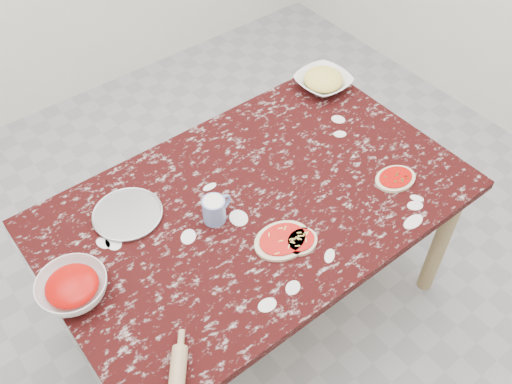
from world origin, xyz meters
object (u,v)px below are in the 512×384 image
(cheese_bowl, at_px, (323,82))
(flour_mug, at_px, (215,209))
(sauce_bowl, at_px, (73,288))
(pizza_tray, at_px, (128,215))
(worktable, at_px, (256,215))

(cheese_bowl, xyz_separation_m, flour_mug, (-0.85, -0.34, 0.02))
(sauce_bowl, relative_size, flour_mug, 1.83)
(pizza_tray, relative_size, sauce_bowl, 1.09)
(sauce_bowl, distance_m, flour_mug, 0.56)
(worktable, bearing_deg, pizza_tray, 150.61)
(worktable, xyz_separation_m, sauce_bowl, (-0.73, 0.04, 0.12))
(pizza_tray, xyz_separation_m, cheese_bowl, (1.10, 0.12, 0.02))
(flour_mug, bearing_deg, sauce_bowl, 178.03)
(worktable, xyz_separation_m, pizza_tray, (-0.42, 0.24, 0.09))
(flour_mug, bearing_deg, cheese_bowl, 21.65)
(sauce_bowl, distance_m, cheese_bowl, 1.44)
(sauce_bowl, relative_size, cheese_bowl, 0.97)
(worktable, xyz_separation_m, flour_mug, (-0.17, 0.03, 0.13))
(pizza_tray, bearing_deg, flour_mug, -40.35)
(pizza_tray, relative_size, flour_mug, 2.00)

